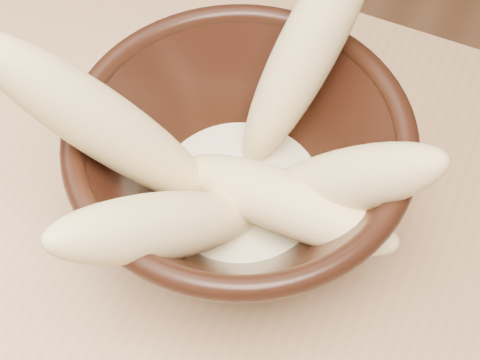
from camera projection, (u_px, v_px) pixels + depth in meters
table at (44, 338)px, 0.57m from camera, size 1.20×0.80×0.75m
bowl at (240, 172)px, 0.48m from camera, size 0.24×0.24×0.13m
milk_puddle at (240, 195)px, 0.50m from camera, size 0.13×0.13×0.02m
banana_upright at (306, 50)px, 0.46m from camera, size 0.09×0.15×0.19m
banana_left at (110, 129)px, 0.42m from camera, size 0.16×0.11×0.20m
banana_right at (342, 182)px, 0.44m from camera, size 0.14×0.05×0.14m
banana_across at (284, 202)px, 0.45m from camera, size 0.17×0.06×0.07m
banana_front at (165, 226)px, 0.42m from camera, size 0.12×0.17×0.15m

